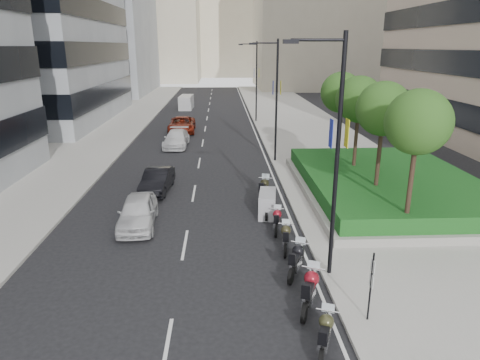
{
  "coord_description": "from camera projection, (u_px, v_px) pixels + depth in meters",
  "views": [
    {
      "loc": [
        0.19,
        -13.53,
        8.52
      ],
      "look_at": [
        1.12,
        7.16,
        2.0
      ],
      "focal_mm": 32.0,
      "sensor_mm": 36.0,
      "label": 1
    }
  ],
  "objects": [
    {
      "name": "motorcycle_2",
      "position": [
        297.0,
        260.0,
        16.57
      ],
      "size": [
        1.08,
        2.1,
        1.11
      ],
      "rotation": [
        0.0,
        0.0,
        1.16
      ],
      "color": "black",
      "rests_on": "ground"
    },
    {
      "name": "motorcycle_3",
      "position": [
        286.0,
        238.0,
        18.57
      ],
      "size": [
        0.69,
        2.06,
        1.03
      ],
      "rotation": [
        0.0,
        0.0,
        1.42
      ],
      "color": "black",
      "rests_on": "ground"
    },
    {
      "name": "car_b",
      "position": [
        157.0,
        181.0,
        25.97
      ],
      "size": [
        1.79,
        4.31,
        1.39
      ],
      "primitive_type": "imported",
      "rotation": [
        0.0,
        0.0,
        -0.08
      ],
      "color": "black",
      "rests_on": "ground"
    },
    {
      "name": "tree_2",
      "position": [
        359.0,
        100.0,
        25.61
      ],
      "size": [
        2.8,
        2.8,
        6.3
      ],
      "color": "#332319",
      "rests_on": "planter"
    },
    {
      "name": "lamp_post_1",
      "position": [
        275.0,
        95.0,
        31.25
      ],
      "size": [
        2.34,
        0.45,
        9.0
      ],
      "color": "black",
      "rests_on": "ground"
    },
    {
      "name": "car_c",
      "position": [
        176.0,
        139.0,
        37.55
      ],
      "size": [
        2.15,
        4.97,
        1.42
      ],
      "primitive_type": "imported",
      "rotation": [
        0.0,
        0.0,
        -0.03
      ],
      "color": "silver",
      "rests_on": "ground"
    },
    {
      "name": "lamp_post_0",
      "position": [
        333.0,
        148.0,
        15.05
      ],
      "size": [
        2.34,
        0.45,
        9.0
      ],
      "color": "black",
      "rests_on": "ground"
    },
    {
      "name": "building_cream_left",
      "position": [
        145.0,
        9.0,
        104.85
      ],
      "size": [
        26.0,
        24.0,
        34.0
      ],
      "primitive_type": "cube",
      "color": "#B7AD93",
      "rests_on": "ground"
    },
    {
      "name": "lane_centre",
      "position": [
        205.0,
        132.0,
        43.96
      ],
      "size": [
        0.12,
        100.0,
        0.01
      ],
      "primitive_type": "cube",
      "color": "silver",
      "rests_on": "ground"
    },
    {
      "name": "motorcycle_0",
      "position": [
        325.0,
        334.0,
        12.37
      ],
      "size": [
        0.93,
        2.0,
        1.04
      ],
      "rotation": [
        0.0,
        0.0,
        1.22
      ],
      "color": "black",
      "rests_on": "ground"
    },
    {
      "name": "delivery_van",
      "position": [
        186.0,
        103.0,
        59.83
      ],
      "size": [
        1.9,
        4.49,
        1.85
      ],
      "rotation": [
        0.0,
        0.0,
        -0.05
      ],
      "color": "#B9B9BB",
      "rests_on": "ground"
    },
    {
      "name": "motorcycle_4",
      "position": [
        277.0,
        220.0,
        20.47
      ],
      "size": [
        0.65,
        1.96,
        0.98
      ],
      "rotation": [
        0.0,
        0.0,
        1.39
      ],
      "color": "black",
      "rests_on": "ground"
    },
    {
      "name": "planter",
      "position": [
        387.0,
        190.0,
        25.29
      ],
      "size": [
        10.0,
        14.0,
        0.4
      ],
      "primitive_type": "cube",
      "color": "gray",
      "rests_on": "sidewalk_right"
    },
    {
      "name": "building_grey_far",
      "position": [
        84.0,
        8.0,
        76.6
      ],
      "size": [
        22.0,
        26.0,
        30.0
      ],
      "primitive_type": "cube",
      "color": "gray",
      "rests_on": "ground"
    },
    {
      "name": "tree_3",
      "position": [
        341.0,
        93.0,
        29.42
      ],
      "size": [
        2.8,
        2.8,
        6.3
      ],
      "color": "#332319",
      "rests_on": "planter"
    },
    {
      "name": "sidewalk_left",
      "position": [
        101.0,
        133.0,
        43.49
      ],
      "size": [
        8.0,
        100.0,
        0.15
      ],
      "primitive_type": "cube",
      "color": "#9E9B93",
      "rests_on": "ground"
    },
    {
      "name": "lamp_post_2",
      "position": [
        255.0,
        78.0,
        48.4
      ],
      "size": [
        2.34,
        0.45,
        9.0
      ],
      "color": "black",
      "rests_on": "ground"
    },
    {
      "name": "building_cream_centre",
      "position": [
        226.0,
        8.0,
        124.16
      ],
      "size": [
        30.0,
        24.0,
        38.0
      ],
      "primitive_type": "cube",
      "color": "#B7AD93",
      "rests_on": "ground"
    },
    {
      "name": "motorcycle_1",
      "position": [
        310.0,
        290.0,
        14.43
      ],
      "size": [
        1.11,
        2.3,
        1.21
      ],
      "rotation": [
        0.0,
        0.0,
        1.2
      ],
      "color": "black",
      "rests_on": "ground"
    },
    {
      "name": "parking_sign",
      "position": [
        371.0,
        283.0,
        13.3
      ],
      "size": [
        0.06,
        0.32,
        2.5
      ],
      "color": "black",
      "rests_on": "ground"
    },
    {
      "name": "lane_edge",
      "position": [
        255.0,
        132.0,
        44.18
      ],
      "size": [
        0.12,
        100.0,
        0.01
      ],
      "primitive_type": "cube",
      "color": "silver",
      "rests_on": "ground"
    },
    {
      "name": "car_a",
      "position": [
        138.0,
        212.0,
        20.95
      ],
      "size": [
        2.01,
        4.45,
        1.48
      ],
      "primitive_type": "imported",
      "rotation": [
        0.0,
        0.0,
        0.06
      ],
      "color": "silver",
      "rests_on": "ground"
    },
    {
      "name": "tree_1",
      "position": [
        383.0,
        109.0,
        21.8
      ],
      "size": [
        2.8,
        2.8,
        6.3
      ],
      "color": "#332319",
      "rests_on": "planter"
    },
    {
      "name": "tree_0",
      "position": [
        418.0,
        123.0,
        17.99
      ],
      "size": [
        2.8,
        2.8,
        6.3
      ],
      "color": "#332319",
      "rests_on": "planter"
    },
    {
      "name": "ground",
      "position": [
        218.0,
        293.0,
        15.44
      ],
      "size": [
        160.0,
        160.0,
        0.0
      ],
      "primitive_type": "plane",
      "color": "black",
      "rests_on": "ground"
    },
    {
      "name": "sidewalk_right",
      "position": [
        306.0,
        131.0,
        44.39
      ],
      "size": [
        10.0,
        100.0,
        0.15
      ],
      "primitive_type": "cube",
      "color": "#9E9B93",
      "rests_on": "ground"
    },
    {
      "name": "motorcycle_6",
      "position": [
        264.0,
        190.0,
        24.48
      ],
      "size": [
        0.94,
        2.37,
        1.2
      ],
      "rotation": [
        0.0,
        0.0,
        1.3
      ],
      "color": "black",
      "rests_on": "ground"
    },
    {
      "name": "car_d",
      "position": [
        182.0,
        125.0,
        43.8
      ],
      "size": [
        2.72,
        5.71,
        1.57
      ],
      "primitive_type": "imported",
      "rotation": [
        0.0,
        0.0,
        0.02
      ],
      "color": "maroon",
      "rests_on": "ground"
    },
    {
      "name": "motorcycle_5",
      "position": [
        267.0,
        204.0,
        22.33
      ],
      "size": [
        1.12,
        2.18,
        1.25
      ],
      "rotation": [
        0.0,
        0.0,
        1.43
      ],
      "color": "black",
      "rests_on": "ground"
    },
    {
      "name": "hedge",
      "position": [
        388.0,
        181.0,
        25.11
      ],
      "size": [
        9.4,
        13.4,
        0.8
      ],
      "primitive_type": "cube",
      "color": "#134318",
      "rests_on": "planter"
    }
  ]
}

